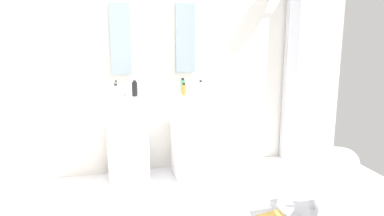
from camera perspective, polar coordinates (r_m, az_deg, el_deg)
rear_partition at (r=4.50m, az=-5.63°, el=7.27°), size 4.80×0.10×2.60m
pedestal_sink_left at (r=4.26m, az=-9.28°, el=-4.62°), size 0.41×0.41×1.03m
pedestal_sink_right at (r=4.39m, az=0.07°, el=-3.92°), size 0.41×0.41×1.03m
vanity_mirror_left at (r=4.37m, az=-10.22°, el=9.68°), size 0.22×0.03×0.76m
vanity_mirror_right at (r=4.50m, az=-0.96°, el=9.96°), size 0.22×0.03×0.76m
shower_column at (r=4.97m, az=13.74°, el=4.93°), size 0.49×0.24×2.05m
lounge_chair at (r=3.73m, az=17.08°, el=-9.56°), size 1.05×1.05×0.65m
towel_rack at (r=3.23m, az=-24.49°, el=-8.45°), size 0.37×0.22×0.95m
soap_bottle_grey at (r=4.20m, az=-10.78°, el=2.66°), size 0.04×0.04×0.17m
soap_bottle_amber at (r=4.21m, az=-1.15°, el=2.63°), size 0.05×0.05×0.13m
soap_bottle_white at (r=4.10m, az=-10.85°, el=2.28°), size 0.06×0.06×0.15m
soap_bottle_clear at (r=4.22m, az=1.25°, el=2.84°), size 0.05×0.05×0.16m
soap_bottle_black at (r=4.20m, az=-8.21°, el=2.73°), size 0.06×0.06×0.17m
soap_bottle_green at (r=4.31m, az=-1.32°, el=3.12°), size 0.06×0.06×0.17m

